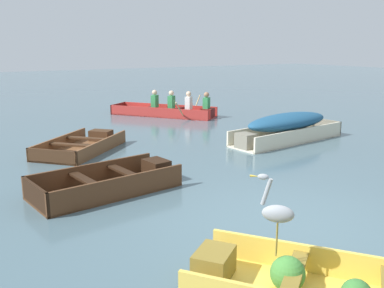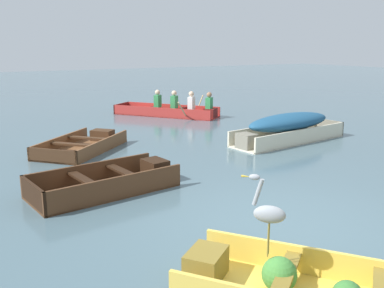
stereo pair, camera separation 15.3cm
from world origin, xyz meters
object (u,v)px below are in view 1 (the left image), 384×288
skiff_wooden_brown_far_moored (83,146)px  skiff_cream_mid_moored (287,125)px  heron_on_dinghy (277,211)px  skiff_dark_varnish_near_moored (113,183)px  rowboat_red_with_crew (170,110)px

skiff_wooden_brown_far_moored → skiff_cream_mid_moored: bearing=-20.8°
skiff_cream_mid_moored → heron_on_dinghy: heron_on_dinghy is taller
skiff_dark_varnish_near_moored → heron_on_dinghy: 3.87m
skiff_wooden_brown_far_moored → rowboat_red_with_crew: rowboat_red_with_crew is taller
skiff_dark_varnish_near_moored → heron_on_dinghy: (0.28, -3.79, 0.72)m
rowboat_red_with_crew → heron_on_dinghy: heron_on_dinghy is taller
skiff_dark_varnish_near_moored → skiff_wooden_brown_far_moored: 3.21m
heron_on_dinghy → skiff_wooden_brown_far_moored: bearing=88.3°
skiff_cream_mid_moored → skiff_wooden_brown_far_moored: bearing=159.2°
rowboat_red_with_crew → heron_on_dinghy: 11.27m
skiff_wooden_brown_far_moored → heron_on_dinghy: bearing=-91.7°
skiff_dark_varnish_near_moored → skiff_cream_mid_moored: size_ratio=0.73×
skiff_cream_mid_moored → rowboat_red_with_crew: size_ratio=0.97×
skiff_dark_varnish_near_moored → skiff_wooden_brown_far_moored: (0.48, 3.18, -0.04)m
skiff_dark_varnish_near_moored → skiff_cream_mid_moored: bearing=14.0°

